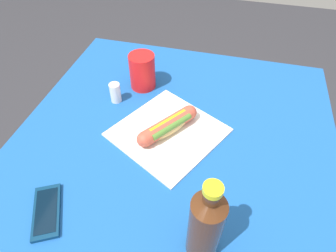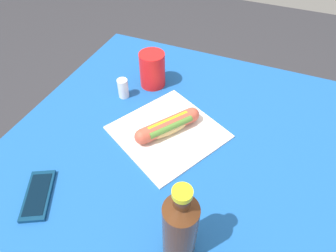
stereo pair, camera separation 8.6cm
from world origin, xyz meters
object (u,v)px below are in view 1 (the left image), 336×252
object	(u,v)px
cell_phone	(47,211)
soda_bottle	(205,225)
hot_dog	(168,126)
drinking_cup	(142,71)
salt_shaker	(115,93)

from	to	relation	value
cell_phone	soda_bottle	world-z (taller)	soda_bottle
hot_dog	drinking_cup	xyz separation A→B (m)	(-0.20, -0.15, 0.03)
cell_phone	soda_bottle	bearing A→B (deg)	91.73
drinking_cup	salt_shaker	xyz separation A→B (m)	(0.10, -0.06, -0.03)
hot_dog	drinking_cup	world-z (taller)	drinking_cup
cell_phone	soda_bottle	distance (m)	0.39
soda_bottle	salt_shaker	world-z (taller)	soda_bottle
soda_bottle	salt_shaker	bearing A→B (deg)	-138.89
hot_dog	salt_shaker	bearing A→B (deg)	-116.16
soda_bottle	drinking_cup	size ratio (longest dim) A/B	1.95
hot_dog	drinking_cup	bearing A→B (deg)	-144.58
drinking_cup	salt_shaker	distance (m)	0.12
drinking_cup	cell_phone	bearing A→B (deg)	-7.90
soda_bottle	salt_shaker	xyz separation A→B (m)	(-0.42, -0.37, -0.07)
soda_bottle	cell_phone	bearing A→B (deg)	-88.27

